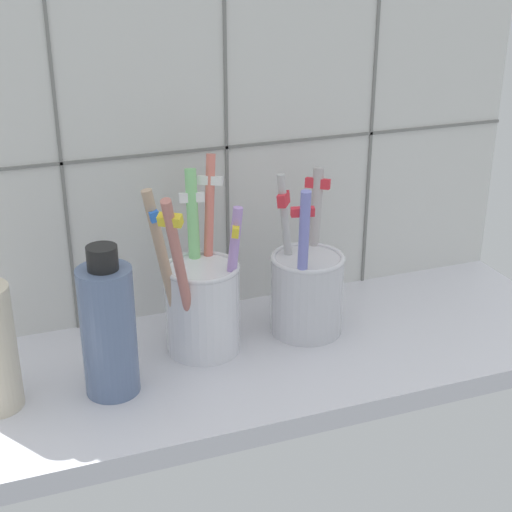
% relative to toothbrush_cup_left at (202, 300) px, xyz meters
% --- Properties ---
extents(counter_slab, '(0.64, 0.22, 0.02)m').
position_rel_toothbrush_cup_left_xyz_m(counter_slab, '(0.05, -0.03, -0.06)').
color(counter_slab, silver).
rests_on(counter_slab, ground).
extents(tile_wall_back, '(0.64, 0.02, 0.45)m').
position_rel_toothbrush_cup_left_xyz_m(tile_wall_back, '(0.05, 0.09, 0.15)').
color(tile_wall_back, silver).
rests_on(tile_wall_back, ground).
extents(toothbrush_cup_left, '(0.09, 0.11, 0.18)m').
position_rel_toothbrush_cup_left_xyz_m(toothbrush_cup_left, '(0.00, 0.00, 0.00)').
color(toothbrush_cup_left, white).
rests_on(toothbrush_cup_left, counter_slab).
extents(toothbrush_cup_right, '(0.07, 0.08, 0.16)m').
position_rel_toothbrush_cup_left_xyz_m(toothbrush_cup_right, '(0.11, 0.00, -0.01)').
color(toothbrush_cup_right, silver).
rests_on(toothbrush_cup_right, counter_slab).
extents(soap_bottle, '(0.05, 0.05, 0.14)m').
position_rel_toothbrush_cup_left_xyz_m(soap_bottle, '(-0.09, -0.04, 0.01)').
color(soap_bottle, slate).
rests_on(soap_bottle, counter_slab).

